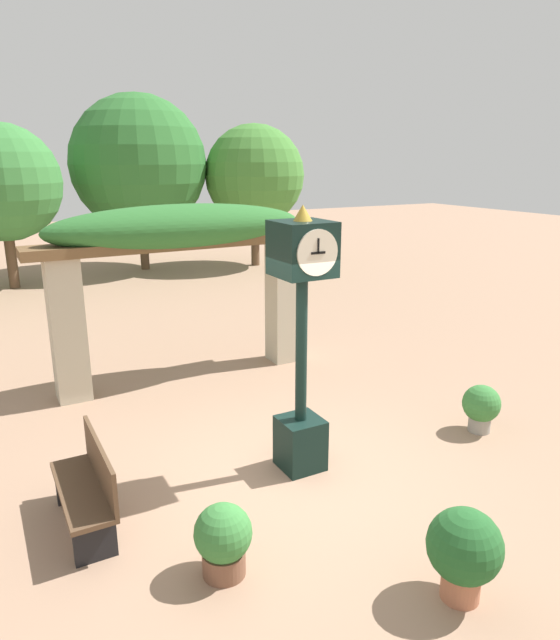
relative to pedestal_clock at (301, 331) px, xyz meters
name	(u,v)px	position (x,y,z in m)	size (l,w,h in m)	color
ground_plane	(293,477)	(-0.20, -0.17, -1.68)	(60.00, 60.00, 0.00)	#9E7A60
pedestal_clock	(301,331)	(0.00, 0.00, 0.00)	(0.59, 0.63, 3.06)	black
pergola	(182,248)	(-0.20, 3.37, 0.48)	(4.70, 1.08, 2.85)	#BCB299
potted_plant_near_left	(464,550)	(0.11, -2.44, -1.22)	(0.62, 0.62, 0.81)	#B26B4C
potted_plant_near_right	(223,539)	(-1.50, -1.24, -1.33)	(0.51, 0.51, 0.67)	brown
potted_plant_far_left	(481,406)	(2.57, -0.35, -1.32)	(0.50, 0.50, 0.65)	gray
park_bench	(88,488)	(-2.40, 0.01, -1.26)	(0.42, 1.34, 0.89)	brown
tree_line	(69,177)	(-0.37, 12.58, 1.31)	(14.69, 4.91, 5.46)	brown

